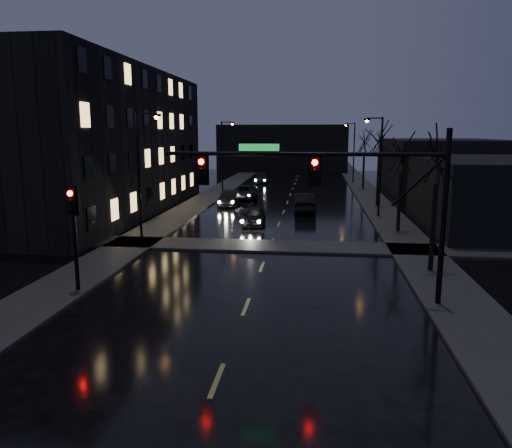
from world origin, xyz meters
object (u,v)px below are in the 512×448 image
(oncoming_car_a, at_px, (254,216))
(oncoming_car_b, at_px, (230,198))
(oncoming_car_c, at_px, (246,193))
(oncoming_car_d, at_px, (262,178))
(lead_car, at_px, (305,203))

(oncoming_car_a, relative_size, oncoming_car_b, 0.92)
(oncoming_car_c, relative_size, oncoming_car_d, 1.06)
(oncoming_car_a, height_order, oncoming_car_b, oncoming_car_b)
(oncoming_car_c, distance_m, oncoming_car_d, 16.34)
(oncoming_car_d, bearing_deg, lead_car, -82.08)
(oncoming_car_a, distance_m, oncoming_car_b, 9.94)
(oncoming_car_b, relative_size, lead_car, 0.88)
(oncoming_car_a, distance_m, oncoming_car_d, 30.50)
(oncoming_car_c, height_order, lead_car, lead_car)
(oncoming_car_a, relative_size, oncoming_car_c, 0.79)
(lead_car, bearing_deg, oncoming_car_d, -78.61)
(oncoming_car_a, xyz_separation_m, lead_car, (3.60, 6.61, 0.14))
(oncoming_car_a, height_order, oncoming_car_c, oncoming_car_c)
(oncoming_car_a, bearing_deg, oncoming_car_d, 91.22)
(oncoming_car_a, distance_m, lead_car, 7.53)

